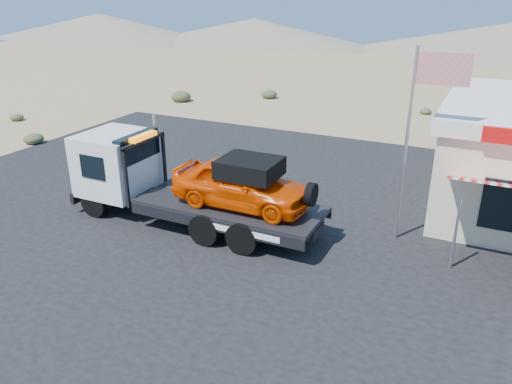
# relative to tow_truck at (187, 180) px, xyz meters

# --- Properties ---
(ground) EXTENTS (120.00, 120.00, 0.00)m
(ground) POSITION_rel_tow_truck_xyz_m (1.91, -2.57, -1.57)
(ground) COLOR #997E57
(ground) RESTS_ON ground
(asphalt_lot) EXTENTS (32.00, 24.00, 0.02)m
(asphalt_lot) POSITION_rel_tow_truck_xyz_m (3.91, 0.43, -1.56)
(asphalt_lot) COLOR black
(asphalt_lot) RESTS_ON ground
(tow_truck) EXTENTS (8.72, 2.58, 2.91)m
(tow_truck) POSITION_rel_tow_truck_xyz_m (0.00, 0.00, 0.00)
(tow_truck) COLOR black
(tow_truck) RESTS_ON asphalt_lot
(flagpole) EXTENTS (1.55, 0.10, 6.00)m
(flagpole) POSITION_rel_tow_truck_xyz_m (6.85, 1.93, 2.20)
(flagpole) COLOR #99999E
(flagpole) RESTS_ON asphalt_lot
(desert_scrub) EXTENTS (28.05, 30.54, 0.75)m
(desert_scrub) POSITION_rel_tow_truck_xyz_m (-12.61, 7.06, -1.26)
(desert_scrub) COLOR #334324
(desert_scrub) RESTS_ON ground
(distant_hills) EXTENTS (126.00, 48.00, 4.20)m
(distant_hills) POSITION_rel_tow_truck_xyz_m (-7.86, 52.57, 0.32)
(distant_hills) COLOR #726B59
(distant_hills) RESTS_ON ground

